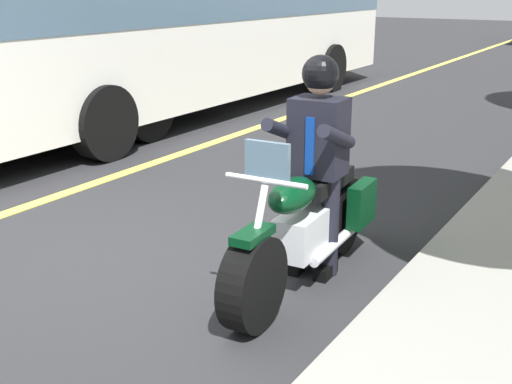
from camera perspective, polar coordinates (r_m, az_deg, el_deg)
ground_plane at (r=5.46m, az=-11.24°, el=-6.84°), size 80.00×80.00×0.00m
motorcycle_main at (r=5.06m, az=4.37°, el=-3.04°), size 2.22×0.67×1.26m
rider_main at (r=5.05m, az=5.38°, el=3.85°), size 0.64×0.57×1.74m
bus_near at (r=12.13m, az=-5.48°, el=15.97°), size 11.05×2.70×3.30m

